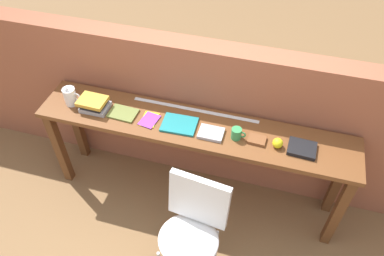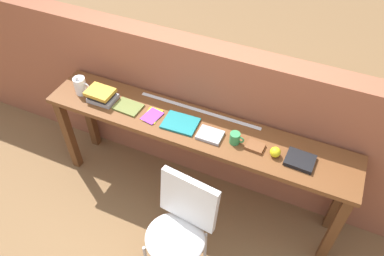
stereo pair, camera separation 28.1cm
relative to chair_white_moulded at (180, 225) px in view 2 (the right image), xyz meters
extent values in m
plane|color=brown|center=(-0.17, 0.34, -0.53)|extent=(40.00, 40.00, 0.00)
cube|color=#935138|center=(-0.17, 0.98, 0.17)|extent=(6.00, 0.20, 1.39)
cube|color=brown|center=(-0.17, 0.64, 0.33)|extent=(2.50, 0.44, 0.04)
cube|color=#5B341A|center=(-1.36, 0.48, -0.11)|extent=(0.07, 0.07, 0.84)
cube|color=#5B341A|center=(1.02, 0.48, -0.11)|extent=(0.07, 0.07, 0.84)
cube|color=#5B341A|center=(-1.36, 0.80, -0.11)|extent=(0.07, 0.07, 0.84)
cube|color=#5B341A|center=(1.02, 0.80, -0.11)|extent=(0.07, 0.07, 0.84)
ellipsoid|color=white|center=(-0.01, -0.07, -0.08)|extent=(0.49, 0.47, 0.08)
cube|color=white|center=(0.01, 0.12, 0.16)|extent=(0.45, 0.16, 0.40)
cylinder|color=#B2B2B7|center=(-0.15, 0.11, -0.32)|extent=(0.02, 0.02, 0.41)
cylinder|color=#B2B2B7|center=(0.17, 0.07, -0.32)|extent=(0.02, 0.02, 0.41)
cylinder|color=white|center=(-1.19, 0.61, 0.43)|extent=(0.10, 0.10, 0.15)
cone|color=white|center=(-1.19, 0.58, 0.52)|extent=(0.04, 0.03, 0.04)
torus|color=white|center=(-1.13, 0.61, 0.44)|extent=(0.07, 0.01, 0.07)
cube|color=#9E9EA3|center=(-0.98, 0.61, 0.37)|extent=(0.22, 0.17, 0.04)
cube|color=black|center=(-0.98, 0.61, 0.41)|extent=(0.18, 0.17, 0.03)
cube|color=gold|center=(-0.99, 0.60, 0.44)|extent=(0.22, 0.17, 0.03)
cube|color=olive|center=(-0.74, 0.61, 0.36)|extent=(0.23, 0.17, 0.02)
cube|color=green|center=(-0.51, 0.60, 0.35)|extent=(0.12, 0.15, 0.00)
cube|color=yellow|center=(-0.52, 0.60, 0.36)|extent=(0.12, 0.17, 0.00)
cube|color=purple|center=(-0.51, 0.59, 0.36)|extent=(0.15, 0.18, 0.00)
cube|color=#19757A|center=(-0.28, 0.61, 0.36)|extent=(0.27, 0.21, 0.02)
cube|color=#9E9EA3|center=(-0.02, 0.58, 0.37)|extent=(0.19, 0.14, 0.03)
cylinder|color=#338C4C|center=(0.17, 0.60, 0.40)|extent=(0.08, 0.08, 0.09)
torus|color=#338C4C|center=(0.21, 0.60, 0.40)|extent=(0.06, 0.01, 0.06)
cube|color=brown|center=(0.32, 0.61, 0.37)|extent=(0.14, 0.11, 0.02)
sphere|color=yellow|center=(0.47, 0.59, 0.39)|extent=(0.08, 0.08, 0.08)
cube|color=black|center=(0.65, 0.61, 0.37)|extent=(0.21, 0.18, 0.03)
cube|color=silver|center=(-0.21, 0.81, 0.35)|extent=(1.03, 0.03, 0.00)
camera|label=1|loc=(0.37, -1.32, 2.38)|focal=35.00mm
camera|label=2|loc=(0.64, -1.22, 2.38)|focal=35.00mm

